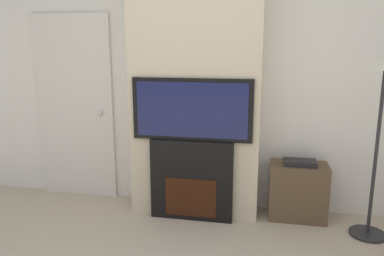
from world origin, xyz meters
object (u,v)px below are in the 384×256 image
fireplace (192,180)px  media_stand (298,191)px  floor_lamp (379,126)px  television (192,110)px

fireplace → media_stand: bearing=10.8°
floor_lamp → television: bearing=178.5°
fireplace → television: television is taller
television → media_stand: size_ratio=1.88×
floor_lamp → media_stand: floor_lamp is taller
floor_lamp → fireplace: bearing=178.4°
fireplace → floor_lamp: (1.60, -0.04, 0.61)m
television → floor_lamp: (1.60, -0.04, -0.08)m
fireplace → media_stand: 1.03m
television → floor_lamp: 1.60m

